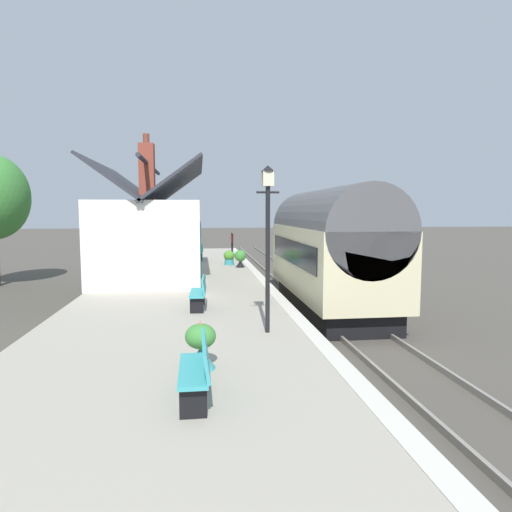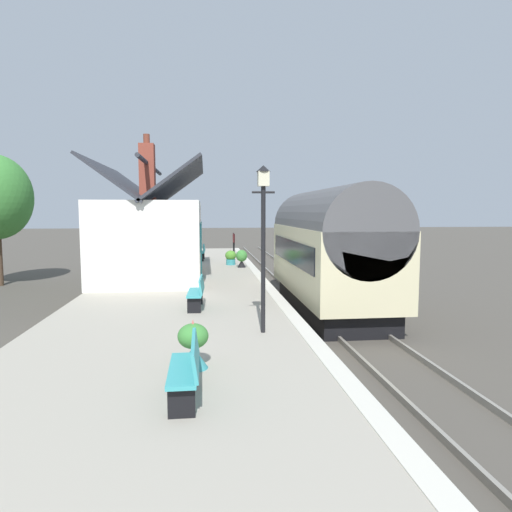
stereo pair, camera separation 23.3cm
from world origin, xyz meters
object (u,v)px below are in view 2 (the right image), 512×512
(bench_by_lamp, at_px, (187,368))
(bench_mid_platform, at_px, (197,292))
(planter_edge_near, at_px, (242,258))
(planter_edge_far, at_px, (189,252))
(planter_bench_right, at_px, (231,257))
(station_building, at_px, (153,237))
(bench_near_building, at_px, (202,252))
(planter_by_door, at_px, (193,346))
(train, at_px, (329,249))
(planter_under_sign, at_px, (169,253))
(station_sign_board, at_px, (234,240))
(lamp_post_platform, at_px, (263,217))

(bench_by_lamp, distance_m, bench_mid_platform, 6.13)
(planter_edge_near, bearing_deg, bench_by_lamp, 172.52)
(planter_edge_far, height_order, planter_bench_right, planter_bench_right)
(station_building, bearing_deg, bench_mid_platform, -163.02)
(bench_near_building, bearing_deg, planter_by_door, 179.93)
(station_building, relative_size, bench_near_building, 5.23)
(bench_by_lamp, distance_m, planter_bench_right, 16.41)
(bench_mid_platform, relative_size, bench_near_building, 1.00)
(train, bearing_deg, planter_under_sign, 33.43)
(planter_bench_right, bearing_deg, bench_by_lamp, 174.63)
(planter_edge_near, relative_size, station_sign_board, 0.55)
(planter_edge_far, xyz_separation_m, planter_bench_right, (-4.03, -2.21, 0.08))
(bench_by_lamp, bearing_deg, planter_edge_near, -7.48)
(train, height_order, planter_bench_right, train)
(train, height_order, planter_by_door, train)
(planter_under_sign, bearing_deg, bench_by_lamp, -174.68)
(bench_by_lamp, bearing_deg, bench_mid_platform, -0.36)
(station_building, relative_size, lamp_post_platform, 2.00)
(planter_edge_far, bearing_deg, station_building, 171.45)
(bench_mid_platform, bearing_deg, planter_edge_far, 2.88)
(station_sign_board, bearing_deg, planter_by_door, 173.86)
(station_sign_board, bearing_deg, planter_edge_far, 36.89)
(bench_near_building, distance_m, planter_edge_far, 1.81)
(train, bearing_deg, planter_edge_far, 24.89)
(planter_edge_near, bearing_deg, lamp_post_platform, 177.75)
(planter_edge_near, distance_m, planter_under_sign, 5.00)
(station_building, distance_m, planter_bench_right, 5.37)
(bench_near_building, bearing_deg, bench_mid_platform, 179.86)
(bench_near_building, distance_m, planter_under_sign, 1.81)
(planter_edge_near, distance_m, planter_by_door, 14.08)
(planter_edge_near, bearing_deg, planter_by_door, 172.01)
(planter_edge_far, xyz_separation_m, planter_edge_near, (-5.11, -2.68, 0.15))
(planter_edge_far, relative_size, planter_bench_right, 1.13)
(planter_bench_right, bearing_deg, planter_by_door, 174.34)
(planter_bench_right, bearing_deg, lamp_post_platform, -179.98)
(planter_by_door, bearing_deg, planter_under_sign, 5.88)
(bench_by_lamp, height_order, bench_mid_platform, same)
(planter_edge_far, bearing_deg, bench_mid_platform, -177.12)
(bench_by_lamp, bearing_deg, lamp_post_platform, -23.88)
(planter_by_door, relative_size, station_sign_board, 0.55)
(planter_under_sign, bearing_deg, station_sign_board, -112.66)
(train, bearing_deg, station_sign_board, 19.29)
(train, relative_size, bench_near_building, 5.77)
(planter_edge_far, height_order, lamp_post_platform, lamp_post_platform)
(planter_edge_near, distance_m, station_sign_board, 2.03)
(bench_by_lamp, distance_m, planter_by_door, 1.32)
(bench_by_lamp, relative_size, planter_bench_right, 1.78)
(bench_mid_platform, height_order, lamp_post_platform, lamp_post_platform)
(train, relative_size, lamp_post_platform, 2.21)
(bench_near_building, relative_size, planter_edge_far, 1.59)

